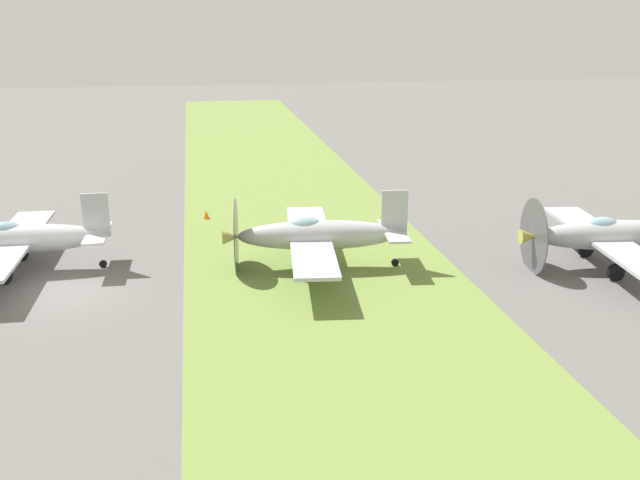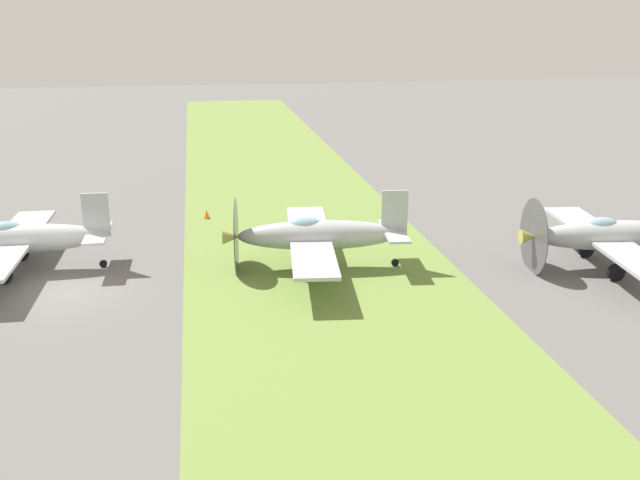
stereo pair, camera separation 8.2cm
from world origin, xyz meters
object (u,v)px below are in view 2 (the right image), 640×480
object	(u,v)px
airplane_wingman	(316,235)
runway_marker_cone	(207,214)
airplane_lead	(18,239)
airplane_trail	(611,235)

from	to	relation	value
airplane_wingman	runway_marker_cone	bearing A→B (deg)	33.41
airplane_lead	airplane_trail	xyz separation A→B (m)	(-3.74, -23.48, 0.03)
airplane_wingman	airplane_trail	world-z (taller)	airplane_wingman
airplane_lead	airplane_trail	world-z (taller)	airplane_trail
airplane_trail	runway_marker_cone	xyz separation A→B (m)	(10.26, 15.95, -1.18)
airplane_wingman	runway_marker_cone	xyz separation A→B (m)	(8.19, 4.23, -1.18)
airplane_trail	runway_marker_cone	size ratio (longest dim) A/B	21.47
airplane_trail	runway_marker_cone	distance (m)	19.01
airplane_trail	airplane_wingman	bearing A→B (deg)	86.37
airplane_trail	runway_marker_cone	world-z (taller)	airplane_trail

